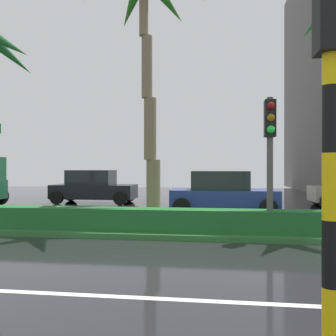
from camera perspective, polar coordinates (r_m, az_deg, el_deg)
The scene contains 8 objects.
ground_plane at distance 13.33m, azimuth -15.91°, elevation -8.18°, with size 90.00×42.00×0.10m, color black.
median_strip at distance 12.41m, azimuth -17.78°, elevation -8.22°, with size 85.50×4.00×0.15m, color #2D6B33.
median_hedge at distance 11.12m, azimuth -20.90°, elevation -7.25°, with size 76.50×0.70×0.60m.
palm_tree_centre at distance 12.52m, azimuth -3.79°, elevation 23.77°, with size 4.19×3.88×8.41m.
traffic_signal_median_right at distance 9.75m, azimuth 15.78°, elevation 4.32°, with size 0.28×0.43×3.54m.
traffic_signal_foreground at distance 4.08m, azimuth 24.13°, elevation 12.90°, with size 0.28×0.43×4.05m.
car_in_traffic_leading at distance 19.34m, azimuth -11.69°, elevation -2.98°, with size 4.30×2.02×1.72m.
car_in_traffic_second at distance 14.98m, azimuth 8.63°, elevation -3.89°, with size 4.30×2.02×1.72m.
Camera 1 is at (5.28, -3.09, 1.88)m, focal length 38.68 mm.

